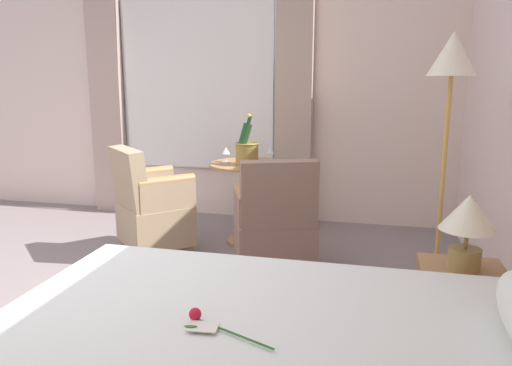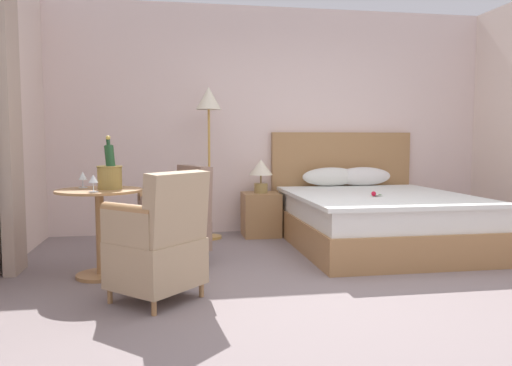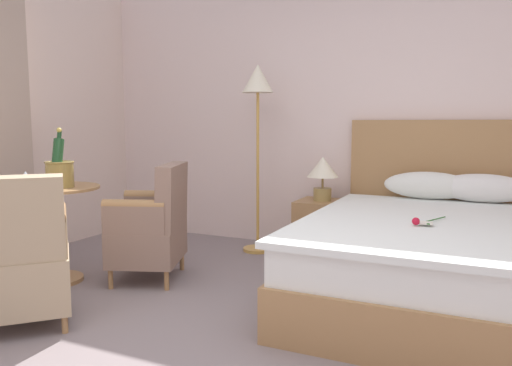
% 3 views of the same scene
% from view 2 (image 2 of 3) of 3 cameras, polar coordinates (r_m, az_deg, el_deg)
% --- Properties ---
extents(ground_plane, '(6.97, 6.97, 0.00)m').
position_cam_2_polar(ground_plane, '(3.91, 10.27, -12.20)').
color(ground_plane, gray).
extents(wall_headboard_side, '(5.59, 0.12, 2.79)m').
position_cam_2_polar(wall_headboard_side, '(6.37, 2.02, 7.13)').
color(wall_headboard_side, silver).
rests_on(wall_headboard_side, ground).
extents(bed, '(1.83, 2.25, 1.25)m').
position_cam_2_polar(bed, '(5.59, 13.21, -3.65)').
color(bed, '#A8794B').
rests_on(bed, ground).
extents(nightstand, '(0.46, 0.43, 0.52)m').
position_cam_2_polar(nightstand, '(5.99, 0.56, -3.60)').
color(nightstand, '#A8794B').
rests_on(nightstand, ground).
extents(bedside_lamp, '(0.28, 0.28, 0.40)m').
position_cam_2_polar(bedside_lamp, '(5.94, 0.57, 1.40)').
color(bedside_lamp, '#9D8248').
rests_on(bedside_lamp, nightstand).
extents(floor_lamp_brass, '(0.29, 0.29, 1.76)m').
position_cam_2_polar(floor_lamp_brass, '(5.80, -5.42, 7.76)').
color(floor_lamp_brass, gold).
rests_on(floor_lamp_brass, ground).
extents(side_table_round, '(0.71, 0.71, 0.74)m').
position_cam_2_polar(side_table_round, '(4.36, -17.41, -4.29)').
color(side_table_round, '#A8794B').
rests_on(side_table_round, ground).
extents(champagne_bucket, '(0.21, 0.21, 0.45)m').
position_cam_2_polar(champagne_bucket, '(4.31, -16.37, 1.04)').
color(champagne_bucket, olive).
rests_on(champagne_bucket, side_table_round).
extents(wine_glass_near_bucket, '(0.07, 0.07, 0.14)m').
position_cam_2_polar(wine_glass_near_bucket, '(4.50, -19.19, 0.69)').
color(wine_glass_near_bucket, white).
rests_on(wine_glass_near_bucket, side_table_round).
extents(wine_glass_near_edge, '(0.08, 0.08, 0.14)m').
position_cam_2_polar(wine_glass_near_edge, '(4.11, -18.10, 0.35)').
color(wine_glass_near_edge, white).
rests_on(wine_glass_near_edge, side_table_round).
extents(armchair_by_window, '(0.69, 0.73, 0.91)m').
position_cam_2_polar(armchair_by_window, '(4.70, -8.85, -4.03)').
color(armchair_by_window, '#A8794B').
rests_on(armchair_by_window, ground).
extents(armchair_facing_bed, '(0.77, 0.77, 0.93)m').
position_cam_2_polar(armchair_facing_bed, '(3.62, -10.96, -6.90)').
color(armchair_facing_bed, '#A8794B').
rests_on(armchair_facing_bed, ground).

